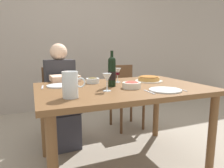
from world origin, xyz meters
TOP-DOWN VIEW (x-y plane):
  - ground_plane at (0.00, 0.00)m, footprint 8.00×8.00m
  - back_wall at (0.00, 2.13)m, footprint 8.00×0.10m
  - dining_table at (0.00, 0.00)m, footprint 1.50×1.00m
  - wine_bottle at (-0.09, 0.03)m, footprint 0.07×0.07m
  - water_pitcher at (-0.52, -0.26)m, footprint 0.16×0.11m
  - baked_tart at (0.37, 0.15)m, footprint 0.28×0.28m
  - salad_bowl at (0.03, -0.11)m, footprint 0.16×0.16m
  - olive_bowl at (-0.20, 0.26)m, footprint 0.13×0.13m
  - wine_glass_left_diner at (-0.21, -0.15)m, footprint 0.07×0.07m
  - wine_glass_right_diner at (0.05, 0.22)m, footprint 0.07×0.07m
  - dinner_plate_left_setting at (0.23, -0.31)m, footprint 0.26×0.26m
  - dinner_plate_right_setting at (-0.53, 0.21)m, footprint 0.23×0.23m
  - fork_left_setting at (0.08, -0.31)m, footprint 0.02×0.16m
  - knife_left_setting at (0.38, -0.31)m, footprint 0.03×0.18m
  - knife_right_setting at (-0.38, 0.21)m, footprint 0.01×0.18m
  - spoon_right_setting at (-0.68, 0.21)m, footprint 0.03×0.16m
  - chair_left at (-0.45, 0.92)m, footprint 0.42×0.42m
  - diner_left at (-0.44, 0.68)m, footprint 0.35×0.52m
  - chair_right at (0.45, 0.89)m, footprint 0.41×0.41m

SIDE VIEW (x-z plane):
  - ground_plane at x=0.00m, z-range 0.00..0.00m
  - chair_left at x=-0.45m, z-range 0.06..0.93m
  - chair_right at x=0.45m, z-range 0.06..0.93m
  - diner_left at x=-0.44m, z-range 0.04..1.20m
  - dining_table at x=0.00m, z-range 0.29..1.05m
  - fork_left_setting at x=0.08m, z-range 0.76..0.76m
  - knife_left_setting at x=0.38m, z-range 0.76..0.76m
  - knife_right_setting at x=-0.38m, z-range 0.76..0.76m
  - spoon_right_setting at x=-0.68m, z-range 0.76..0.76m
  - dinner_plate_left_setting at x=0.23m, z-range 0.76..0.77m
  - dinner_plate_right_setting at x=-0.53m, z-range 0.76..0.77m
  - baked_tart at x=0.37m, z-range 0.76..0.82m
  - olive_bowl at x=-0.20m, z-range 0.76..0.82m
  - salad_bowl at x=0.03m, z-range 0.76..0.82m
  - water_pitcher at x=-0.52m, z-range 0.75..0.93m
  - wine_glass_right_diner at x=0.05m, z-range 0.79..0.94m
  - wine_glass_left_diner at x=-0.21m, z-range 0.79..0.94m
  - wine_bottle at x=-0.09m, z-range 0.74..1.05m
  - back_wall at x=0.00m, z-range 0.00..2.80m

